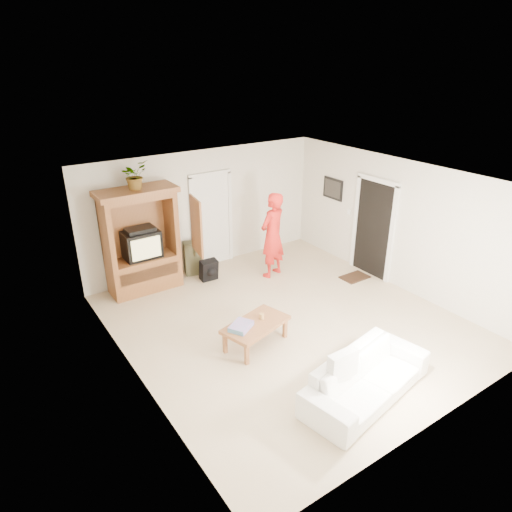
{
  "coord_description": "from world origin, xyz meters",
  "views": [
    {
      "loc": [
        -4.38,
        -5.47,
        4.41
      ],
      "look_at": [
        -0.27,
        0.6,
        1.15
      ],
      "focal_mm": 32.0,
      "sensor_mm": 36.0,
      "label": 1
    }
  ],
  "objects_px": {
    "coffee_table": "(256,326)",
    "armoire": "(143,247)",
    "man": "(272,235)",
    "sofa": "(367,378)"
  },
  "relations": [
    {
      "from": "man",
      "to": "sofa",
      "type": "bearing_deg",
      "value": 55.5
    },
    {
      "from": "sofa",
      "to": "coffee_table",
      "type": "xyz_separation_m",
      "value": [
        -0.58,
        1.88,
        0.06
      ]
    },
    {
      "from": "man",
      "to": "sofa",
      "type": "xyz_separation_m",
      "value": [
        -1.17,
        -3.85,
        -0.62
      ]
    },
    {
      "from": "armoire",
      "to": "coffee_table",
      "type": "relative_size",
      "value": 1.7
    },
    {
      "from": "armoire",
      "to": "man",
      "type": "height_order",
      "value": "armoire"
    },
    {
      "from": "man",
      "to": "coffee_table",
      "type": "bearing_deg",
      "value": 30.67
    },
    {
      "from": "sofa",
      "to": "man",
      "type": "bearing_deg",
      "value": 62.56
    },
    {
      "from": "coffee_table",
      "to": "armoire",
      "type": "bearing_deg",
      "value": 88.79
    },
    {
      "from": "man",
      "to": "sofa",
      "type": "relative_size",
      "value": 0.88
    },
    {
      "from": "sofa",
      "to": "coffee_table",
      "type": "distance_m",
      "value": 1.97
    }
  ]
}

